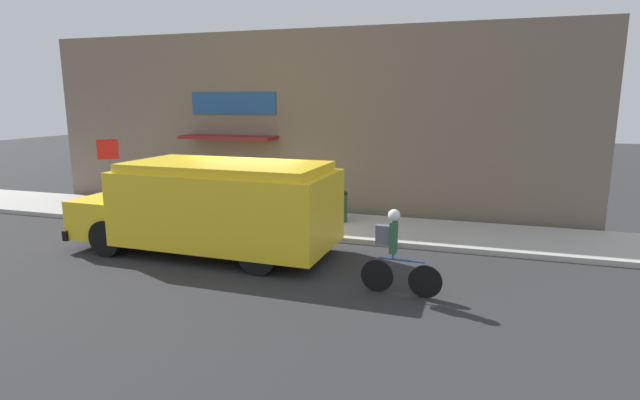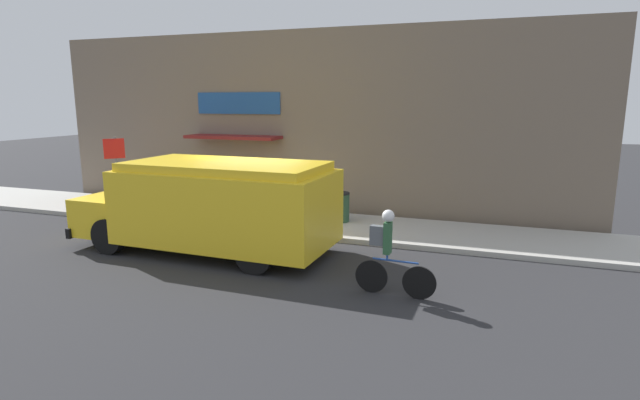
{
  "view_description": "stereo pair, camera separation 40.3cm",
  "coord_description": "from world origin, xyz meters",
  "views": [
    {
      "loc": [
        5.38,
        -11.59,
        3.49
      ],
      "look_at": [
        1.8,
        -0.2,
        1.1
      ],
      "focal_mm": 28.0,
      "sensor_mm": 36.0,
      "label": 1
    },
    {
      "loc": [
        5.77,
        -11.46,
        3.49
      ],
      "look_at": [
        1.8,
        -0.2,
        1.1
      ],
      "focal_mm": 28.0,
      "sensor_mm": 36.0,
      "label": 2
    }
  ],
  "objects": [
    {
      "name": "storefront",
      "position": [
        -0.04,
        3.07,
        2.79
      ],
      "size": [
        17.55,
        1.07,
        5.59
      ],
      "color": "#756656",
      "rests_on": "ground_plane"
    },
    {
      "name": "school_bus",
      "position": [
        -0.31,
        -1.64,
        1.12
      ],
      "size": [
        6.2,
        2.94,
        2.13
      ],
      "rotation": [
        0.0,
        0.0,
        -0.03
      ],
      "color": "yellow",
      "rests_on": "ground_plane"
    },
    {
      "name": "cyclist",
      "position": [
        4.08,
        -2.92,
        0.8
      ],
      "size": [
        1.49,
        0.22,
        1.59
      ],
      "rotation": [
        0.0,
        0.0,
        -0.05
      ],
      "color": "black",
      "rests_on": "ground_plane"
    },
    {
      "name": "sidewalk",
      "position": [
        0.0,
        1.36,
        0.07
      ],
      "size": [
        28.0,
        2.71,
        0.13
      ],
      "color": "#ADAAA3",
      "rests_on": "ground_plane"
    },
    {
      "name": "trash_bin",
      "position": [
        1.7,
        1.67,
        0.54
      ],
      "size": [
        0.62,
        0.62,
        0.82
      ],
      "color": "#2D5138",
      "rests_on": "sidewalk"
    },
    {
      "name": "ground_plane",
      "position": [
        0.0,
        0.0,
        0.0
      ],
      "size": [
        70.0,
        70.0,
        0.0
      ],
      "primitive_type": "plane",
      "color": "#2B2B2D"
    },
    {
      "name": "stop_sign_post",
      "position": [
        -5.13,
        0.72,
        1.66
      ],
      "size": [
        0.45,
        0.45,
        2.28
      ],
      "color": "slate",
      "rests_on": "sidewalk"
    }
  ]
}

